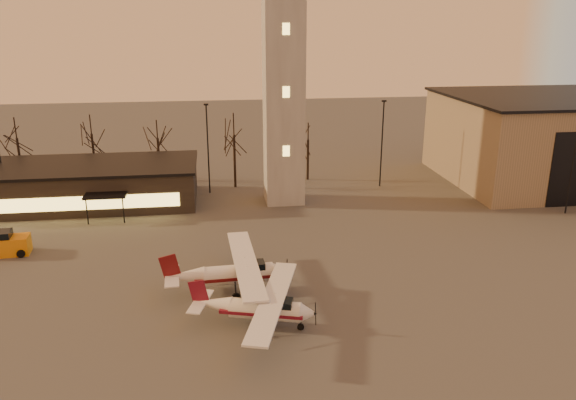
{
  "coord_description": "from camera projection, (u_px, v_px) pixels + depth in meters",
  "views": [
    {
      "loc": [
        -7.42,
        -27.8,
        18.99
      ],
      "look_at": [
        -1.86,
        13.0,
        5.61
      ],
      "focal_mm": 35.0,
      "sensor_mm": 36.0,
      "label": 1
    }
  ],
  "objects": [
    {
      "name": "cessna_front",
      "position": [
        267.0,
        313.0,
        35.86
      ],
      "size": [
        8.84,
        10.92,
        3.03
      ],
      "rotation": [
        0.0,
        0.0,
        -0.29
      ],
      "color": "silver",
      "rests_on": "ground"
    },
    {
      "name": "hangar",
      "position": [
        573.0,
        138.0,
        68.07
      ],
      "size": [
        30.6,
        20.6,
        10.3
      ],
      "color": "#967E62",
      "rests_on": "ground"
    },
    {
      "name": "service_cart",
      "position": [
        8.0,
        245.0,
        47.1
      ],
      "size": [
        3.46,
        2.36,
        2.1
      ],
      "rotation": [
        0.0,
        0.0,
        0.08
      ],
      "color": "orange",
      "rests_on": "ground"
    },
    {
      "name": "ground",
      "position": [
        349.0,
        357.0,
        33.02
      ],
      "size": [
        220.0,
        220.0,
        0.0
      ],
      "primitive_type": "plane",
      "color": "#3E3B39",
      "rests_on": "ground"
    },
    {
      "name": "cessna_rear",
      "position": [
        240.0,
        277.0,
        40.62
      ],
      "size": [
        9.55,
        12.06,
        3.32
      ],
      "rotation": [
        0.0,
        0.0,
        0.05
      ],
      "color": "silver",
      "rests_on": "ground"
    },
    {
      "name": "tree_row",
      "position": [
        159.0,
        134.0,
        66.32
      ],
      "size": [
        37.2,
        9.2,
        8.8
      ],
      "color": "black",
      "rests_on": "ground"
    },
    {
      "name": "control_tower",
      "position": [
        283.0,
        46.0,
        56.24
      ],
      "size": [
        6.8,
        6.8,
        32.6
      ],
      "color": "gray",
      "rests_on": "ground"
    },
    {
      "name": "light_poles",
      "position": [
        287.0,
        150.0,
        60.62
      ],
      "size": [
        58.5,
        12.25,
        10.14
      ],
      "color": "black",
      "rests_on": "ground"
    },
    {
      "name": "terminal",
      "position": [
        77.0,
        184.0,
        59.66
      ],
      "size": [
        25.4,
        12.2,
        4.3
      ],
      "color": "black",
      "rests_on": "ground"
    }
  ]
}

